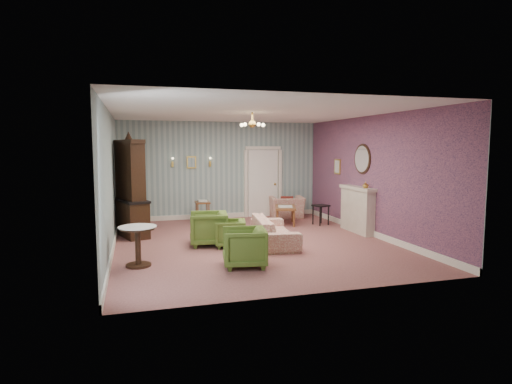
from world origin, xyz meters
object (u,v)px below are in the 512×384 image
object	(u,v)px
pedestal_table	(138,246)
dresser	(129,185)
wingback_chair	(287,204)
fireplace	(357,209)
olive_chair_a	(244,245)
olive_chair_b	(230,232)
sofa_chintz	(274,226)
olive_chair_c	(208,227)
side_table_black	(321,215)
coffee_table	(285,215)

from	to	relation	value
pedestal_table	dresser	bearing A→B (deg)	93.09
wingback_chair	fireplace	world-z (taller)	fireplace
olive_chair_a	pedestal_table	bearing A→B (deg)	-96.48
wingback_chair	olive_chair_b	bearing A→B (deg)	60.89
sofa_chintz	wingback_chair	xyz separation A→B (m)	(1.48, 3.21, 0.04)
sofa_chintz	dresser	xyz separation A→B (m)	(-3.09, 1.78, 0.84)
olive_chair_c	side_table_black	world-z (taller)	olive_chair_c
fireplace	pedestal_table	size ratio (longest dim) A/B	1.90
dresser	fireplace	distance (m)	5.67
olive_chair_a	side_table_black	size ratio (longest dim) A/B	1.38
fireplace	coffee_table	bearing A→B (deg)	131.65
olive_chair_b	sofa_chintz	xyz separation A→B (m)	(1.01, 0.03, 0.07)
dresser	olive_chair_b	bearing A→B (deg)	-60.03
olive_chair_a	pedestal_table	size ratio (longest dim) A/B	1.05
pedestal_table	olive_chair_c	bearing A→B (deg)	40.96
olive_chair_c	sofa_chintz	size ratio (longest dim) A/B	0.40
olive_chair_b	coffee_table	distance (m)	3.01
olive_chair_b	dresser	world-z (taller)	dresser
olive_chair_b	side_table_black	world-z (taller)	olive_chair_b
wingback_chair	side_table_black	distance (m)	1.51
olive_chair_a	coffee_table	size ratio (longest dim) A/B	0.78
olive_chair_a	olive_chair_b	size ratio (longest dim) A/B	1.19
coffee_table	dresser	bearing A→B (deg)	-174.70
olive_chair_c	pedestal_table	bearing A→B (deg)	-40.86
olive_chair_a	olive_chair_c	xyz separation A→B (m)	(-0.34, 1.84, 0.02)
dresser	olive_chair_a	bearing A→B (deg)	-78.49
fireplace	side_table_black	size ratio (longest dim) A/B	2.49
olive_chair_a	sofa_chintz	xyz separation A→B (m)	(1.10, 1.60, 0.01)
fireplace	pedestal_table	world-z (taller)	fireplace
olive_chair_c	wingback_chair	size ratio (longest dim) A/B	0.82
side_table_black	wingback_chair	bearing A→B (deg)	108.53
olive_chair_c	side_table_black	size ratio (longest dim) A/B	1.45
side_table_black	sofa_chintz	bearing A→B (deg)	-137.54
dresser	coffee_table	distance (m)	4.27
sofa_chintz	pedestal_table	xyz separation A→B (m)	(-2.94, -1.06, -0.02)
fireplace	side_table_black	bearing A→B (deg)	111.87
side_table_black	pedestal_table	distance (m)	5.66
olive_chair_b	olive_chair_c	bearing A→B (deg)	-110.15
sofa_chintz	olive_chair_a	bearing A→B (deg)	152.76
fireplace	wingback_chair	bearing A→B (deg)	110.05
fireplace	dresser	bearing A→B (deg)	168.14
fireplace	coffee_table	size ratio (longest dim) A/B	1.41
dresser	side_table_black	xyz separation A→B (m)	(5.04, 0.01, -0.95)
side_table_black	fireplace	bearing A→B (deg)	-68.13
sofa_chintz	pedestal_table	size ratio (longest dim) A/B	2.72
olive_chair_a	sofa_chintz	size ratio (longest dim) A/B	0.38
olive_chair_c	coffee_table	bearing A→B (deg)	135.96
wingback_chair	pedestal_table	world-z (taller)	wingback_chair
dresser	side_table_black	bearing A→B (deg)	-18.95
olive_chair_a	dresser	world-z (taller)	dresser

